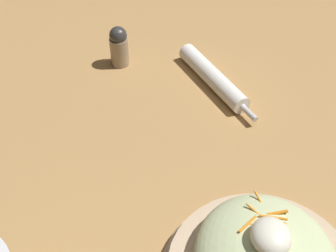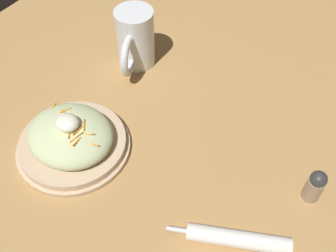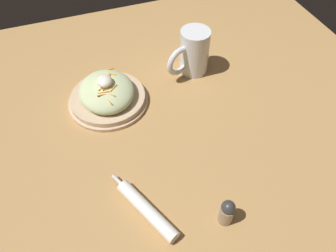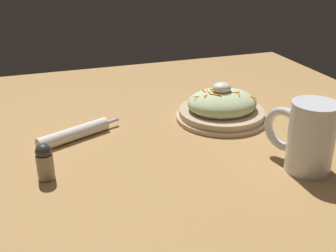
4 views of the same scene
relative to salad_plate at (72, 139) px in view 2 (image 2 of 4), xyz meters
The scene contains 5 objects.
ground_plane 0.26m from the salad_plate, 145.69° to the right, with size 1.43×1.43×0.00m, color #B2844C.
salad_plate is the anchor object (origin of this frame).
beer_mug 0.30m from the salad_plate, 80.30° to the right, with size 0.09×0.15×0.14m.
napkin_roll 0.38m from the salad_plate, behind, with size 0.20×0.11×0.03m.
salt_shaker 0.48m from the salad_plate, 160.46° to the right, with size 0.03×0.03×0.08m.
Camera 2 is at (-0.22, 0.45, 0.66)m, focal length 42.22 mm.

